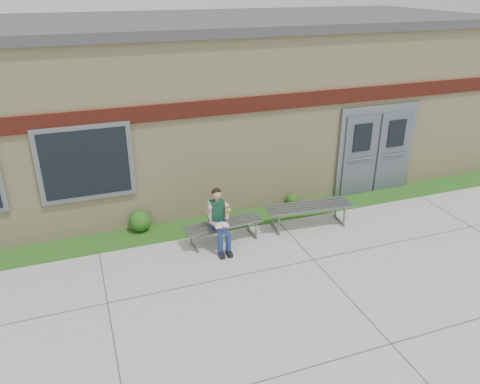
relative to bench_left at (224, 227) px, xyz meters
name	(u,v)px	position (x,y,z in m)	size (l,w,h in m)	color
ground	(278,284)	(0.45, -1.82, -0.33)	(80.00, 80.00, 0.00)	#9E9E99
grass_strip	(232,221)	(0.45, 0.78, -0.32)	(16.00, 0.80, 0.02)	#264612
school_building	(191,99)	(0.45, 4.17, 1.77)	(16.20, 6.22, 4.20)	beige
bench_left	(224,227)	(0.00, 0.00, 0.00)	(1.70, 0.60, 0.43)	slate
bench_right	(309,210)	(2.00, 0.00, 0.05)	(1.98, 0.71, 0.50)	slate
girl	(219,218)	(-0.16, -0.19, 0.34)	(0.46, 0.77, 1.28)	navy
shrub_mid	(140,221)	(-1.60, 1.03, -0.08)	(0.47, 0.47, 0.47)	#264612
shrub_east	(292,200)	(2.11, 1.03, -0.16)	(0.30, 0.30, 0.30)	#264612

